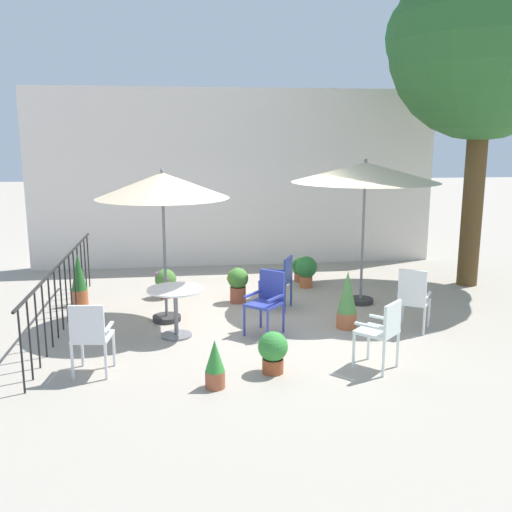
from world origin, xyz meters
TOP-DOWN VIEW (x-y plane):
  - ground_plane at (0.00, 0.00)m, footprint 60.00×60.00m
  - villa_facade at (0.00, 4.02)m, footprint 8.94×0.30m
  - terrace_railing at (-3.01, 0.00)m, footprint 0.03×5.08m
  - shade_tree at (4.35, 1.62)m, footprint 3.62×3.45m
  - patio_umbrella_0 at (-1.48, 0.06)m, footprint 2.01×2.01m
  - patio_umbrella_1 at (1.83, 0.62)m, footprint 2.47×2.47m
  - cafe_table_0 at (-1.33, -0.69)m, footprint 0.80×0.80m
  - patio_chair_0 at (-2.32, -1.94)m, footprint 0.48×0.49m
  - patio_chair_1 at (1.19, -2.22)m, footprint 0.61×0.61m
  - patio_chair_2 at (0.39, 0.48)m, footprint 0.62×0.61m
  - patio_chair_3 at (-0.00, -0.69)m, footprint 0.64×0.64m
  - patio_chair_4 at (2.14, -0.90)m, footprint 0.59×0.60m
  - potted_plant_0 at (-1.53, 1.41)m, footprint 0.39×0.38m
  - potted_plant_1 at (-2.97, 1.10)m, footprint 0.27×0.27m
  - potted_plant_2 at (1.12, 1.78)m, footprint 0.41×0.42m
  - potted_plant_3 at (1.11, 2.24)m, footprint 0.34×0.34m
  - potted_plant_4 at (-0.28, 0.93)m, footprint 0.38×0.37m
  - potted_plant_5 at (-0.15, -2.15)m, footprint 0.37×0.37m
  - potted_plant_6 at (1.22, -0.63)m, footprint 0.30×0.30m
  - potted_plant_7 at (-0.87, -2.48)m, footprint 0.23×0.23m

SIDE VIEW (x-z plane):
  - ground_plane at x=0.00m, z-range 0.00..0.00m
  - potted_plant_3 at x=1.11m, z-range 0.02..0.50m
  - potted_plant_7 at x=-0.87m, z-range 0.00..0.57m
  - potted_plant_5 at x=-0.15m, z-range 0.03..0.55m
  - potted_plant_0 at x=-1.53m, z-range 0.03..0.55m
  - potted_plant_4 at x=-0.28m, z-range 0.04..0.65m
  - potted_plant_2 at x=1.12m, z-range 0.05..0.65m
  - potted_plant_6 at x=1.22m, z-range -0.01..0.87m
  - potted_plant_1 at x=-2.97m, z-range -0.01..0.90m
  - cafe_table_0 at x=-1.33m, z-range 0.14..0.86m
  - patio_chair_1 at x=1.19m, z-range 0.09..0.96m
  - patio_chair_3 at x=0.00m, z-range 0.07..0.98m
  - patio_chair_2 at x=0.39m, z-range 0.09..0.97m
  - patio_chair_4 at x=2.14m, z-range 0.05..1.00m
  - patio_chair_0 at x=-2.32m, z-range 0.07..0.99m
  - terrace_railing at x=-3.01m, z-range 0.17..1.19m
  - villa_facade at x=0.00m, z-range 0.00..3.86m
  - patio_umbrella_0 at x=-1.48m, z-range 0.91..3.28m
  - patio_umbrella_1 at x=1.83m, z-range 1.00..3.47m
  - shade_tree at x=4.35m, z-range 1.38..7.58m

